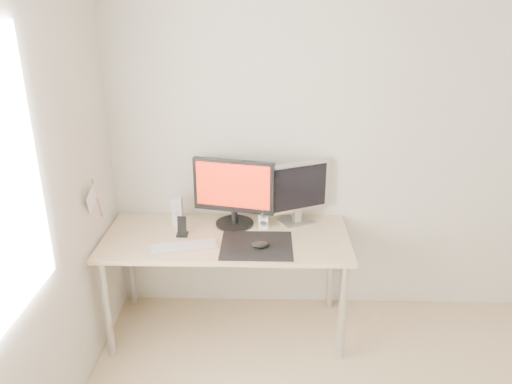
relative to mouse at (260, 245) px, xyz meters
name	(u,v)px	position (x,y,z in m)	size (l,w,h in m)	color
wall_back	(365,144)	(0.71, 0.53, 0.50)	(3.50, 3.50, 0.00)	silver
mousepad	(257,245)	(-0.02, 0.03, -0.02)	(0.45, 0.40, 0.00)	black
mouse	(260,245)	(0.00, 0.00, 0.00)	(0.11, 0.06, 0.04)	black
desk	(227,246)	(-0.22, 0.16, -0.10)	(1.60, 0.70, 0.73)	#D1B587
main_monitor	(234,190)	(-0.18, 0.33, 0.23)	(0.55, 0.31, 0.47)	black
second_monitor	(298,190)	(0.25, 0.37, 0.22)	(0.42, 0.24, 0.43)	silver
speaker_left	(177,211)	(-0.56, 0.32, 0.08)	(0.06, 0.08, 0.20)	silver
speaker_right	(263,213)	(0.02, 0.30, 0.08)	(0.06, 0.08, 0.20)	white
keyboard	(184,246)	(-0.47, 0.00, -0.02)	(0.44, 0.21, 0.02)	#BABABC
phone_dock	(182,230)	(-0.51, 0.16, 0.02)	(0.08, 0.06, 0.14)	black
pennant	(93,198)	(-1.01, 0.02, 0.30)	(0.01, 0.23, 0.29)	#A57F54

